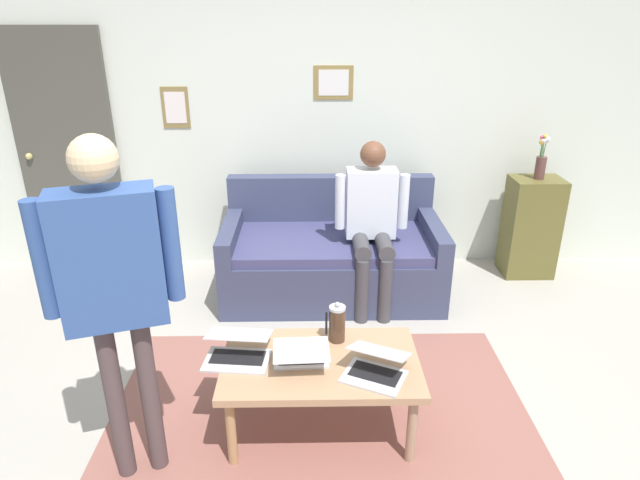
# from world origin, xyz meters

# --- Properties ---
(ground_plane) EXTENTS (7.68, 7.68, 0.00)m
(ground_plane) POSITION_xyz_m (0.00, 0.00, 0.00)
(ground_plane) COLOR #ABA59B
(area_rug) EXTENTS (2.40, 2.06, 0.01)m
(area_rug) POSITION_xyz_m (0.02, 0.16, 0.00)
(area_rug) COLOR #91594F
(area_rug) RESTS_ON ground_plane
(back_wall) EXTENTS (7.04, 0.11, 2.70)m
(back_wall) POSITION_xyz_m (0.00, -2.20, 1.35)
(back_wall) COLOR silver
(back_wall) RESTS_ON ground_plane
(interior_door) EXTENTS (0.82, 0.09, 2.05)m
(interior_door) POSITION_xyz_m (2.13, -2.11, 1.02)
(interior_door) COLOR #49473E
(interior_door) RESTS_ON ground_plane
(couch) EXTENTS (1.72, 0.93, 0.88)m
(couch) POSITION_xyz_m (-0.10, -1.57, 0.30)
(couch) COLOR #393F5C
(couch) RESTS_ON ground_plane
(coffee_table) EXTENTS (1.04, 0.63, 0.45)m
(coffee_table) POSITION_xyz_m (0.02, 0.06, 0.40)
(coffee_table) COLOR tan
(coffee_table) RESTS_ON ground_plane
(laptop_left) EXTENTS (0.30, 0.34, 0.13)m
(laptop_left) POSITION_xyz_m (0.12, 0.07, 0.49)
(laptop_left) COLOR silver
(laptop_left) RESTS_ON coffee_table
(laptop_center) EXTENTS (0.39, 0.39, 0.15)m
(laptop_center) POSITION_xyz_m (-0.26, 0.19, 0.49)
(laptop_center) COLOR silver
(laptop_center) RESTS_ON coffee_table
(laptop_right) EXTENTS (0.37, 0.33, 0.14)m
(laptop_right) POSITION_xyz_m (0.45, 0.03, 0.49)
(laptop_right) COLOR silver
(laptop_right) RESTS_ON coffee_table
(french_press) EXTENTS (0.11, 0.09, 0.24)m
(french_press) POSITION_xyz_m (-0.08, -0.13, 0.55)
(french_press) COLOR #4C3323
(french_press) RESTS_ON coffee_table
(side_shelf) EXTENTS (0.42, 0.32, 0.86)m
(side_shelf) POSITION_xyz_m (-1.83, -1.86, 0.43)
(side_shelf) COLOR brown
(side_shelf) RESTS_ON ground_plane
(flower_vase) EXTENTS (0.09, 0.08, 0.38)m
(flower_vase) POSITION_xyz_m (-1.83, -1.86, 1.01)
(flower_vase) COLOR brown
(flower_vase) RESTS_ON side_shelf
(person_standing) EXTENTS (0.59, 0.31, 1.70)m
(person_standing) POSITION_xyz_m (0.92, 0.34, 1.09)
(person_standing) COLOR #4F3F40
(person_standing) RESTS_ON ground_plane
(person_seated) EXTENTS (0.55, 0.51, 1.28)m
(person_seated) POSITION_xyz_m (-0.39, -1.34, 0.73)
(person_seated) COLOR #403F44
(person_seated) RESTS_ON ground_plane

